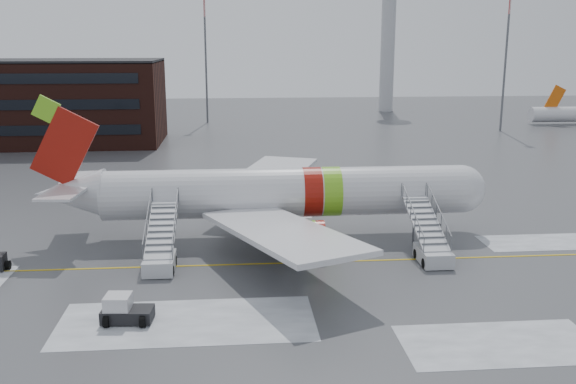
{
  "coord_description": "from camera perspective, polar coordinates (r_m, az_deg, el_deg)",
  "views": [
    {
      "loc": [
        -3.28,
        -42.86,
        15.02
      ],
      "look_at": [
        0.72,
        3.46,
        4.0
      ],
      "focal_mm": 40.0,
      "sensor_mm": 36.0,
      "label": 1
    }
  ],
  "objects": [
    {
      "name": "airstair_aft",
      "position": [
        44.34,
        -11.27,
        -5.28
      ],
      "size": [
        2.05,
        7.7,
        3.48
      ],
      "color": "silver",
      "rests_on": "ground"
    },
    {
      "name": "ground",
      "position": [
        45.53,
        -0.53,
        -5.93
      ],
      "size": [
        260.0,
        260.0,
        0.0
      ],
      "primitive_type": "plane",
      "color": "#494C4F",
      "rests_on": "ground"
    },
    {
      "name": "pushback_tug",
      "position": [
        36.64,
        -14.36,
        -10.13
      ],
      "size": [
        2.84,
        2.22,
        1.56
      ],
      "color": "black",
      "rests_on": "ground"
    },
    {
      "name": "control_tower",
      "position": [
        141.87,
        8.93,
        14.69
      ],
      "size": [
        6.4,
        6.4,
        30.0
      ],
      "color": "#B2B5BA",
      "rests_on": "ground"
    },
    {
      "name": "airstair_fwd",
      "position": [
        46.11,
        12.53,
        -4.61
      ],
      "size": [
        2.05,
        7.7,
        3.48
      ],
      "color": "#B8BBC0",
      "rests_on": "ground"
    },
    {
      "name": "light_mast_far_ne",
      "position": [
        114.23,
        18.85,
        12.05
      ],
      "size": [
        1.2,
        1.2,
        24.25
      ],
      "color": "#595B60",
      "rests_on": "ground"
    },
    {
      "name": "airliner",
      "position": [
        49.79,
        -1.29,
        -0.14
      ],
      "size": [
        35.03,
        32.97,
        11.18
      ],
      "color": "silver",
      "rests_on": "ground"
    },
    {
      "name": "light_mast_far_n",
      "position": [
        120.96,
        -7.35,
        12.67
      ],
      "size": [
        1.2,
        1.2,
        24.25
      ],
      "color": "#595B60",
      "rests_on": "ground"
    }
  ]
}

